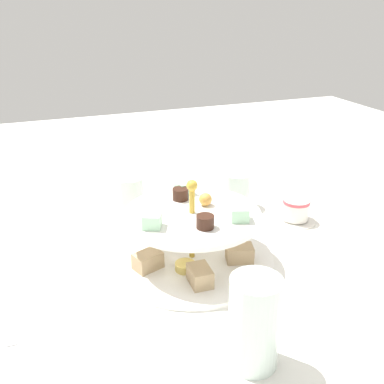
% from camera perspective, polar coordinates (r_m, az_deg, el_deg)
% --- Properties ---
extents(ground_plane, '(2.40, 2.40, 0.00)m').
position_cam_1_polar(ground_plane, '(0.86, 0.00, -8.63)').
color(ground_plane, silver).
extents(tiered_serving_stand, '(0.30, 0.30, 0.16)m').
position_cam_1_polar(tiered_serving_stand, '(0.84, 0.00, -6.07)').
color(tiered_serving_stand, white).
rests_on(tiered_serving_stand, ground_plane).
extents(water_glass_tall_right, '(0.07, 0.07, 0.13)m').
position_cam_1_polar(water_glass_tall_right, '(0.62, 7.77, -15.86)').
color(water_glass_tall_right, silver).
rests_on(water_glass_tall_right, ground_plane).
extents(water_glass_short_left, '(0.06, 0.06, 0.08)m').
position_cam_1_polar(water_glass_short_left, '(1.06, 5.54, 0.28)').
color(water_glass_short_left, silver).
rests_on(water_glass_short_left, ground_plane).
extents(teacup_with_saucer, '(0.09, 0.09, 0.05)m').
position_cam_1_polar(teacup_with_saucer, '(1.02, 12.83, -2.31)').
color(teacup_with_saucer, white).
rests_on(teacup_with_saucer, ground_plane).
extents(butter_knife_left, '(0.17, 0.02, 0.00)m').
position_cam_1_polar(butter_knife_left, '(0.79, -21.54, -13.49)').
color(butter_knife_left, silver).
rests_on(butter_knife_left, ground_plane).
extents(butter_knife_right, '(0.14, 0.12, 0.00)m').
position_cam_1_polar(butter_knife_right, '(0.87, 21.37, -9.76)').
color(butter_knife_right, silver).
rests_on(butter_knife_right, ground_plane).
extents(water_glass_mid_back, '(0.06, 0.06, 0.09)m').
position_cam_1_polar(water_glass_mid_back, '(1.02, -7.69, -0.55)').
color(water_glass_mid_back, silver).
rests_on(water_glass_mid_back, ground_plane).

